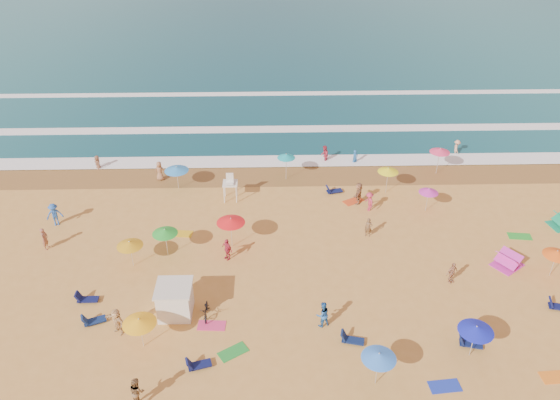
{
  "coord_description": "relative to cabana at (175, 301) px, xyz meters",
  "views": [
    {
      "loc": [
        1.41,
        -29.87,
        24.23
      ],
      "look_at": [
        2.26,
        6.0,
        1.5
      ],
      "focal_mm": 35.0,
      "sensor_mm": 36.0,
      "label": 1
    }
  ],
  "objects": [
    {
      "name": "bicycle",
      "position": [
        1.9,
        -0.3,
        -0.54
      ],
      "size": [
        0.67,
        1.78,
        0.93
      ],
      "primitive_type": "imported",
      "rotation": [
        0.0,
        0.0,
        0.03
      ],
      "color": "black",
      "rests_on": "ground"
    },
    {
      "name": "cabana_roof",
      "position": [
        0.0,
        0.0,
        1.06
      ],
      "size": [
        2.2,
        2.2,
        0.12
      ],
      "primitive_type": "cube",
      "color": "silver",
      "rests_on": "cabana"
    },
    {
      "name": "cabana",
      "position": [
        0.0,
        0.0,
        0.0
      ],
      "size": [
        2.0,
        2.0,
        2.0
      ],
      "primitive_type": "cube",
      "color": "white",
      "rests_on": "ground"
    },
    {
      "name": "towels",
      "position": [
        7.77,
        2.52,
        -0.98
      ],
      "size": [
        49.34,
        19.99,
        0.03
      ],
      "color": "red",
      "rests_on": "ground"
    },
    {
      "name": "ground",
      "position": [
        4.47,
        4.68,
        -1.0
      ],
      "size": [
        220.0,
        220.0,
        0.0
      ],
      "primitive_type": "plane",
      "color": "gold",
      "rests_on": "ground"
    },
    {
      "name": "wet_sand",
      "position": [
        4.47,
        17.18,
        -0.99
      ],
      "size": [
        220.0,
        220.0,
        0.0
      ],
      "primitive_type": "plane",
      "color": "olive",
      "rests_on": "ground"
    },
    {
      "name": "beach_umbrellas",
      "position": [
        6.2,
        5.62,
        1.1
      ],
      "size": [
        63.96,
        28.94,
        0.79
      ],
      "color": "green",
      "rests_on": "ground"
    },
    {
      "name": "lifeguard_stand",
      "position": [
        2.71,
        13.25,
        0.05
      ],
      "size": [
        1.2,
        1.2,
        2.1
      ],
      "primitive_type": null,
      "color": "white",
      "rests_on": "ground"
    },
    {
      "name": "loungers",
      "position": [
        11.47,
        0.98,
        -0.83
      ],
      "size": [
        43.91,
        19.29,
        0.34
      ],
      "color": "#0E1347",
      "rests_on": "ground"
    },
    {
      "name": "surf_foam",
      "position": [
        4.47,
        26.0,
        -0.9
      ],
      "size": [
        200.0,
        18.7,
        0.05
      ],
      "color": "white",
      "rests_on": "ground"
    },
    {
      "name": "beachgoers",
      "position": [
        3.32,
        8.3,
        -0.17
      ],
      "size": [
        46.9,
        28.73,
        2.14
      ],
      "color": "tan",
      "rests_on": "ground"
    },
    {
      "name": "popup_tents",
      "position": [
        25.48,
        6.49,
        -0.4
      ],
      "size": [
        8.5,
        6.86,
        1.2
      ],
      "color": "#CF2EA8",
      "rests_on": "ground"
    }
  ]
}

